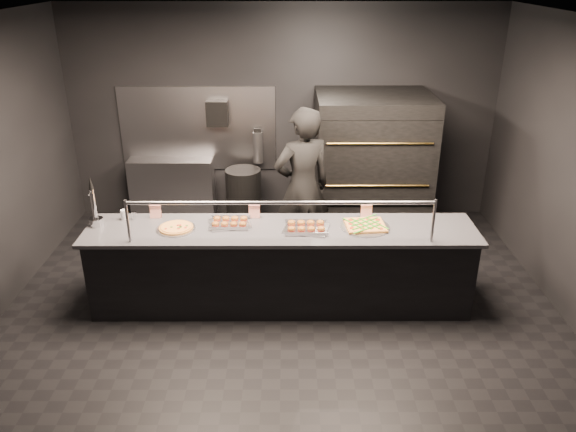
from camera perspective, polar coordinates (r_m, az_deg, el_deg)
The scene contains 15 objects.
room at distance 5.68m, azimuth -0.98°, elevation 4.18°, with size 6.04×6.00×3.00m.
service_counter at distance 6.07m, azimuth -0.69°, elevation -5.16°, with size 4.10×0.78×1.37m.
pizza_oven at distance 7.69m, azimuth 8.42°, elevation 5.20°, with size 1.50×1.23×1.91m.
prep_shelf at distance 8.35m, azimuth -11.63°, elevation 2.72°, with size 1.20×0.35×0.90m, color #99999E.
towel_dispenser at distance 7.97m, azimuth -7.18°, elevation 10.32°, with size 0.30×0.20×0.35m, color black.
fire_extinguisher at distance 8.06m, azimuth -3.08°, elevation 7.02°, with size 0.14×0.14×0.51m.
beer_tap at distance 6.21m, azimuth -19.03°, elevation 0.42°, with size 0.14×0.21×0.55m.
round_pizza at distance 5.96m, azimuth -11.30°, elevation -1.19°, with size 0.41×0.41×0.03m.
slider_tray_a at distance 5.97m, azimuth -5.94°, elevation -0.65°, with size 0.48×0.40×0.07m.
slider_tray_b at distance 5.84m, azimuth 1.85°, elevation -1.12°, with size 0.51×0.42×0.07m.
square_pizza at distance 5.94m, azimuth 7.84°, elevation -0.97°, with size 0.52×0.52×0.05m.
condiment_jar at distance 6.29m, azimuth -16.05°, elevation 0.10°, with size 0.17×0.07×0.11m.
tent_cards at distance 6.09m, azimuth -2.99°, elevation 0.50°, with size 2.41×0.04×0.15m.
trash_bin at distance 7.98m, azimuth -4.52°, elevation 1.89°, with size 0.50×0.50×0.83m, color black.
worker at distance 6.75m, azimuth 1.48°, elevation 2.87°, with size 0.72×0.47×1.97m, color black.
Camera 1 is at (0.06, -5.29, 3.46)m, focal length 35.00 mm.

